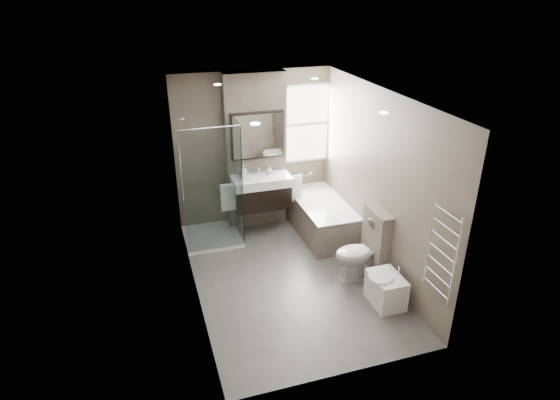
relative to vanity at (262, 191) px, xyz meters
name	(u,v)px	position (x,y,z in m)	size (l,w,h in m)	color
room	(290,195)	(0.00, -1.43, 0.56)	(2.70, 3.90, 2.70)	#504D4A
vanity_pier	(255,152)	(0.00, 0.35, 0.56)	(1.00, 0.25, 2.60)	#63594E
vanity	(262,191)	(0.00, 0.00, 0.00)	(0.95, 0.47, 0.66)	black
mirror_cabinet	(258,136)	(0.00, 0.19, 0.89)	(0.86, 0.08, 0.76)	black
towel_left	(228,197)	(-0.56, -0.02, -0.02)	(0.24, 0.06, 0.44)	white
towel_right	(294,189)	(0.56, -0.02, -0.02)	(0.24, 0.06, 0.44)	white
shower_enclosure	(218,213)	(-0.75, -0.08, -0.25)	(0.90, 0.90, 2.00)	white
bathtub	(321,216)	(0.92, -0.33, -0.43)	(0.75, 1.60, 0.57)	#63594E
window	(305,124)	(0.90, 0.45, 0.93)	(0.98, 0.06, 1.33)	white
toilet	(361,254)	(0.97, -1.70, -0.36)	(0.42, 0.74, 0.76)	white
cistern_box	(376,243)	(1.21, -1.68, -0.24)	(0.19, 0.55, 1.00)	#63594E
bidet	(386,289)	(1.01, -2.36, -0.52)	(0.44, 0.52, 0.53)	white
towel_radiator	(442,253)	(1.25, -3.03, 0.38)	(0.03, 0.49, 1.10)	silver
soap_bottle_a	(244,172)	(-0.28, 0.02, 0.37)	(0.10, 0.10, 0.22)	white
soap_bottle_b	(269,170)	(0.16, 0.10, 0.32)	(0.10, 0.10, 0.13)	white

